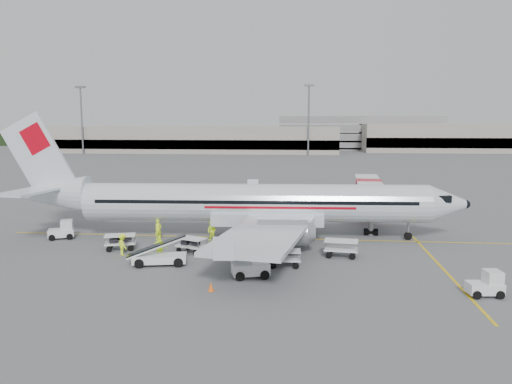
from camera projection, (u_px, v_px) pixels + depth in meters
The scene contains 25 objects.
ground at pixel (254, 238), 43.73m from camera, with size 360.00×360.00×0.00m, color #56595B.
stripe_lead at pixel (254, 238), 43.73m from camera, with size 44.00×0.20×0.01m, color yellow.
stripe_cross at pixel (443, 269), 34.44m from camera, with size 0.20×20.00×0.01m, color yellow.
terminal_west at pixel (180, 140), 175.27m from camera, with size 110.00×22.00×9.00m, color gray, non-canonical shape.
terminal_east at pixel (490, 138), 178.99m from camera, with size 90.00×26.00×10.00m, color gray, non-canonical shape.
parking_garage at pixel (359, 131), 198.00m from camera, with size 62.00×24.00×14.00m, color slate, non-canonical shape.
treeline at pixel (296, 140), 215.83m from camera, with size 300.00×3.00×6.00m, color black, non-canonical shape.
mast_west at pixel (82, 121), 165.56m from camera, with size 3.20×1.20×22.00m, color slate, non-canonical shape.
mast_center at pixel (309, 121), 158.06m from camera, with size 3.20×1.20×22.00m, color slate, non-canonical shape.
aircraft at pixel (255, 177), 42.89m from camera, with size 38.99×30.56×10.75m, color silver, non-canonical shape.
jet_bridge at pixel (368, 201), 50.38m from camera, with size 3.12×16.64×4.37m, color white, non-canonical shape.
belt_loader at pixel (159, 246), 35.22m from camera, with size 4.96×1.86×2.69m, color white, non-canonical shape.
tug_fore at pixel (485, 283), 28.88m from camera, with size 1.96×1.12×1.51m, color white, non-canonical shape.
tug_mid at pixel (250, 264), 32.41m from camera, with size 2.37×1.36×1.83m, color white, non-canonical shape.
tug_aft at pixel (61, 230), 43.31m from camera, with size 2.11×1.21×1.63m, color white, non-canonical shape.
cart_loaded_a at pixel (120, 242), 39.52m from camera, with size 2.36×1.40×1.23m, color white, non-canonical shape.
cart_loaded_b at pixel (191, 245), 38.70m from camera, with size 2.25×1.33×1.18m, color white, non-canonical shape.
cart_empty_a at pixel (284, 258), 34.88m from camera, with size 2.27×1.34×1.18m, color white, non-canonical shape.
cart_empty_b at pixel (341, 248), 37.42m from camera, with size 2.47×1.46×1.29m, color white, non-canonical shape.
cone_port at pixel (323, 201), 62.35m from camera, with size 0.42×0.42×0.68m, color orange.
cone_stbd at pixel (211, 286), 29.79m from camera, with size 0.35×0.35×0.58m, color orange.
crew_a at pixel (158, 230), 42.94m from camera, with size 0.65×0.43×1.80m, color #D1F41E.
crew_b at pixel (212, 231), 42.48m from camera, with size 0.84×0.65×1.73m, color #D1F41E.
crew_c at pixel (123, 244), 37.85m from camera, with size 1.08×0.62×1.68m, color #D1F41E.
crew_d at pixel (160, 248), 36.38m from camera, with size 1.09×0.45×1.86m, color #D1F41E.
Camera 1 is at (4.52, -42.54, 9.92)m, focal length 35.00 mm.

